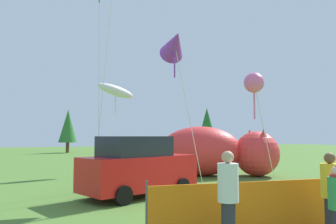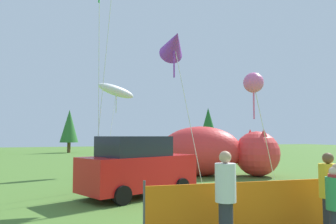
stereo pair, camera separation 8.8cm
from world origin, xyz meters
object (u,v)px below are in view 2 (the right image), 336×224
inflatable_cat (216,153)px  kite_purple_delta (174,44)px  spectator_in_black_shirt (226,195)px  parked_car (138,167)px  spectator_in_white_shirt (329,192)px  kite_pink_octopus (254,83)px  spectator_in_green_shirt (335,204)px  kite_white_ghost (116,91)px

inflatable_cat → kite_purple_delta: kite_purple_delta is taller
spectator_in_black_shirt → kite_purple_delta: (1.25, 5.75, 4.65)m
parked_car → inflatable_cat: 7.07m
parked_car → spectator_in_white_shirt: 6.66m
spectator_in_black_shirt → kite_pink_octopus: size_ratio=0.42×
spectator_in_green_shirt → kite_purple_delta: 8.15m
inflatable_cat → spectator_in_green_shirt: inflatable_cat is taller
parked_car → kite_purple_delta: kite_purple_delta is taller
inflatable_cat → spectator_in_white_shirt: inflatable_cat is taller
spectator_in_black_shirt → kite_pink_octopus: kite_pink_octopus is taller
spectator_in_green_shirt → kite_white_ghost: 15.02m
parked_car → kite_white_ghost: kite_white_ghost is taller
inflatable_cat → spectator_in_green_shirt: bearing=-82.7°
inflatable_cat → kite_white_ghost: kite_white_ghost is taller
spectator_in_white_shirt → kite_purple_delta: 7.71m
spectator_in_white_shirt → kite_purple_delta: size_ratio=0.29×
spectator_in_green_shirt → kite_pink_octopus: kite_pink_octopus is taller
inflatable_cat → kite_white_ghost: size_ratio=1.21×
spectator_in_green_shirt → spectator_in_white_shirt: size_ratio=0.87×
spectator_in_green_shirt → kite_pink_octopus: size_ratio=0.36×
spectator_in_white_shirt → kite_white_ghost: 14.53m
kite_purple_delta → kite_pink_octopus: 3.34m
spectator_in_green_shirt → kite_white_ghost: kite_white_ghost is taller
spectator_in_black_shirt → kite_purple_delta: bearing=77.7°
parked_car → inflatable_cat: (5.62, 4.29, 0.19)m
spectator_in_black_shirt → spectator_in_green_shirt: bearing=-22.2°
spectator_in_green_shirt → kite_purple_delta: size_ratio=0.25×
spectator_in_white_shirt → kite_white_ghost: size_ratio=0.33×
parked_car → inflatable_cat: inflatable_cat is taller
spectator_in_green_shirt → spectator_in_white_shirt: (0.40, 0.52, 0.13)m
parked_car → spectator_in_white_shirt: (2.46, -6.19, -0.06)m
spectator_in_white_shirt → inflatable_cat: bearing=73.2°
kite_purple_delta → kite_pink_octopus: (2.36, -1.71, -1.63)m
spectator_in_white_shirt → kite_white_ghost: kite_white_ghost is taller
spectator_in_green_shirt → spectator_in_white_shirt: spectator_in_white_shirt is taller
kite_white_ghost → kite_purple_delta: size_ratio=0.85×
parked_car → kite_white_ghost: (0.81, 7.72, 3.80)m
spectator_in_black_shirt → kite_purple_delta: kite_purple_delta is taller
parked_car → spectator_in_green_shirt: size_ratio=2.91×
spectator_in_white_shirt → spectator_in_black_shirt: size_ratio=0.97×
kite_white_ghost → kite_purple_delta: 7.95m
kite_white_ghost → kite_purple_delta: (0.55, -7.89, 0.82)m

